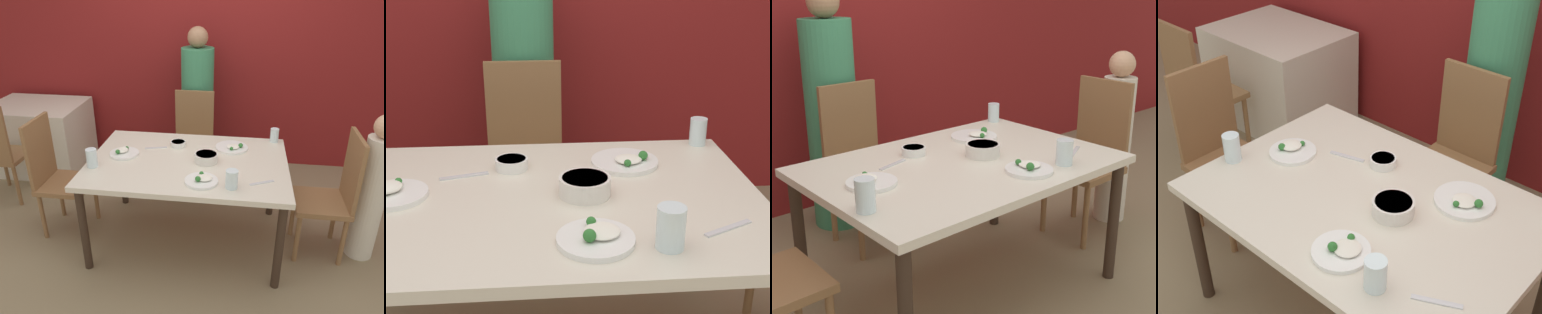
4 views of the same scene
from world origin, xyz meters
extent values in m
cube|color=beige|center=(0.00, 0.00, 0.71)|extent=(1.50, 1.04, 0.04)
cylinder|color=#332319|center=(-0.69, 0.46, 0.34)|extent=(0.06, 0.06, 0.69)
cylinder|color=#332319|center=(0.69, 0.46, 0.34)|extent=(0.06, 0.06, 0.69)
cube|color=brown|center=(-0.08, 0.79, 0.44)|extent=(0.40, 0.40, 0.04)
cube|color=brown|center=(-0.08, 0.97, 0.73)|extent=(0.38, 0.03, 0.54)
cylinder|color=brown|center=(-0.25, 0.62, 0.21)|extent=(0.04, 0.04, 0.42)
cylinder|color=brown|center=(0.08, 0.62, 0.21)|extent=(0.04, 0.04, 0.42)
cylinder|color=brown|center=(-0.25, 0.95, 0.21)|extent=(0.04, 0.04, 0.42)
cylinder|color=brown|center=(0.08, 0.95, 0.21)|extent=(0.04, 0.04, 0.42)
cylinder|color=brown|center=(0.85, 0.16, 0.21)|extent=(0.04, 0.04, 0.42)
cylinder|color=#387F56|center=(-0.08, 1.19, 0.68)|extent=(0.33, 0.33, 1.36)
cylinder|color=silver|center=(0.14, 0.00, 0.76)|extent=(0.18, 0.18, 0.07)
cylinder|color=#BC5123|center=(0.14, 0.00, 0.79)|extent=(0.16, 0.16, 0.01)
cylinder|color=white|center=(-0.51, 0.03, 0.73)|extent=(0.23, 0.23, 0.02)
ellipsoid|color=white|center=(-0.53, 0.04, 0.76)|extent=(0.10, 0.10, 0.03)
sphere|color=#2D702D|center=(-0.51, 0.09, 0.76)|extent=(0.03, 0.03, 0.03)
cylinder|color=white|center=(0.14, -0.32, 0.73)|extent=(0.23, 0.23, 0.02)
ellipsoid|color=white|center=(0.16, -0.30, 0.75)|extent=(0.11, 0.11, 0.02)
sphere|color=#2D702D|center=(0.12, -0.34, 0.76)|extent=(0.04, 0.04, 0.04)
sphere|color=#2D702D|center=(0.13, -0.25, 0.76)|extent=(0.03, 0.03, 0.03)
cylinder|color=white|center=(0.32, 0.26, 0.73)|extent=(0.26, 0.26, 0.02)
ellipsoid|color=white|center=(0.33, 0.24, 0.75)|extent=(0.10, 0.10, 0.02)
sphere|color=#2D702D|center=(0.39, 0.26, 0.76)|extent=(0.04, 0.04, 0.04)
sphere|color=#2D702D|center=(0.32, 0.20, 0.76)|extent=(0.03, 0.03, 0.03)
cylinder|color=white|center=(-0.12, 0.25, 0.75)|extent=(0.12, 0.12, 0.04)
cylinder|color=white|center=(-0.12, 0.25, 0.77)|extent=(0.11, 0.11, 0.01)
cylinder|color=silver|center=(0.67, 0.46, 0.78)|extent=(0.07, 0.07, 0.12)
cylinder|color=silver|center=(0.35, -0.36, 0.79)|extent=(0.08, 0.08, 0.13)
cube|color=silver|center=(-0.29, 0.19, 0.73)|extent=(0.18, 0.07, 0.01)
cube|color=silver|center=(0.55, -0.27, 0.73)|extent=(0.17, 0.10, 0.01)
camera|label=1|loc=(0.39, -2.52, 1.98)|focal=35.00mm
camera|label=2|loc=(-0.02, -1.65, 1.52)|focal=50.00mm
camera|label=3|loc=(-1.67, -1.90, 1.60)|focal=50.00mm
camera|label=4|loc=(1.17, -1.40, 2.15)|focal=50.00mm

